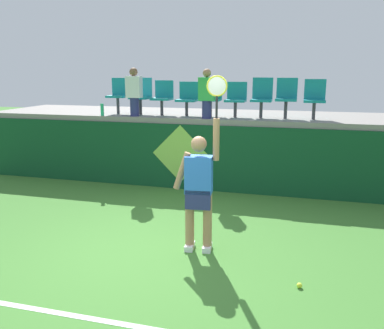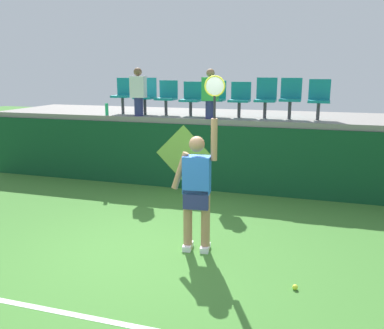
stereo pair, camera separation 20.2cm
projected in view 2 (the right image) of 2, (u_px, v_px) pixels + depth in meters
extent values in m
plane|color=#3D752D|center=(146.00, 254.00, 5.81)|extent=(40.00, 40.00, 0.00)
cube|color=#0F4223|center=(208.00, 158.00, 8.83)|extent=(11.04, 0.20, 1.43)
cube|color=gray|center=(220.00, 116.00, 9.75)|extent=(11.04, 2.45, 0.12)
cube|color=white|center=(86.00, 317.00, 4.32)|extent=(9.94, 0.08, 0.01)
cube|color=white|center=(188.00, 246.00, 5.98)|extent=(0.15, 0.27, 0.08)
cube|color=white|center=(205.00, 248.00, 5.93)|extent=(0.15, 0.27, 0.08)
cylinder|color=#A87A56|center=(188.00, 221.00, 5.89)|extent=(0.13, 0.13, 0.87)
cylinder|color=#A87A56|center=(205.00, 222.00, 5.84)|extent=(0.13, 0.13, 0.87)
cube|color=navy|center=(197.00, 198.00, 5.79)|extent=(0.38, 0.26, 0.28)
cube|color=blue|center=(197.00, 175.00, 5.71)|extent=(0.40, 0.26, 0.53)
sphere|color=#A87A56|center=(197.00, 144.00, 5.61)|extent=(0.22, 0.22, 0.22)
cylinder|color=#A87A56|center=(180.00, 171.00, 5.74)|extent=(0.26, 0.12, 0.55)
cylinder|color=#A87A56|center=(214.00, 140.00, 5.55)|extent=(0.09, 0.09, 0.58)
cylinder|color=black|center=(214.00, 107.00, 5.45)|extent=(0.03, 0.03, 0.30)
torus|color=gold|center=(215.00, 86.00, 5.39)|extent=(0.28, 0.05, 0.28)
ellipsoid|color=silver|center=(215.00, 86.00, 5.39)|extent=(0.24, 0.04, 0.24)
sphere|color=#D1E533|center=(295.00, 287.00, 4.86)|extent=(0.07, 0.07, 0.07)
cylinder|color=#26B272|center=(107.00, 109.00, 9.35)|extent=(0.08, 0.08, 0.28)
cylinder|color=#38383D|center=(123.00, 106.00, 9.71)|extent=(0.07, 0.07, 0.39)
cube|color=#147F89|center=(122.00, 96.00, 9.66)|extent=(0.44, 0.42, 0.05)
cube|color=#147F89|center=(126.00, 86.00, 9.79)|extent=(0.44, 0.04, 0.40)
cylinder|color=#38383D|center=(145.00, 107.00, 9.55)|extent=(0.07, 0.07, 0.36)
cube|color=#147F89|center=(145.00, 98.00, 9.50)|extent=(0.44, 0.42, 0.05)
cube|color=#147F89|center=(148.00, 87.00, 9.63)|extent=(0.44, 0.04, 0.43)
cylinder|color=#38383D|center=(166.00, 108.00, 9.40)|extent=(0.07, 0.07, 0.35)
cube|color=#147F89|center=(166.00, 99.00, 9.36)|extent=(0.44, 0.42, 0.05)
cube|color=#147F89|center=(169.00, 89.00, 9.48)|extent=(0.44, 0.04, 0.39)
cylinder|color=#38383D|center=(191.00, 109.00, 9.23)|extent=(0.07, 0.07, 0.32)
cube|color=#147F89|center=(191.00, 100.00, 9.19)|extent=(0.44, 0.42, 0.05)
cube|color=#147F89|center=(193.00, 90.00, 9.32)|extent=(0.44, 0.04, 0.39)
cylinder|color=#38383D|center=(214.00, 109.00, 9.07)|extent=(0.07, 0.07, 0.35)
cube|color=#147F89|center=(214.00, 100.00, 9.03)|extent=(0.44, 0.42, 0.05)
cube|color=#147F89|center=(216.00, 89.00, 9.15)|extent=(0.44, 0.04, 0.39)
cylinder|color=#38383D|center=(239.00, 110.00, 8.91)|extent=(0.07, 0.07, 0.34)
cube|color=#147F89|center=(239.00, 101.00, 8.87)|extent=(0.44, 0.42, 0.05)
cube|color=#147F89|center=(241.00, 90.00, 9.00)|extent=(0.44, 0.04, 0.38)
cylinder|color=#38383D|center=(265.00, 110.00, 8.75)|extent=(0.07, 0.07, 0.36)
cube|color=#147F89|center=(265.00, 101.00, 8.71)|extent=(0.44, 0.42, 0.05)
cube|color=#147F89|center=(267.00, 88.00, 8.83)|extent=(0.44, 0.04, 0.46)
cylinder|color=#38383D|center=(290.00, 110.00, 8.60)|extent=(0.07, 0.07, 0.38)
cube|color=#147F89|center=(290.00, 100.00, 8.55)|extent=(0.44, 0.42, 0.05)
cube|color=#147F89|center=(291.00, 88.00, 8.67)|extent=(0.44, 0.04, 0.43)
cylinder|color=#38383D|center=(318.00, 111.00, 8.44)|extent=(0.07, 0.07, 0.36)
cube|color=#147F89|center=(319.00, 101.00, 8.39)|extent=(0.44, 0.42, 0.05)
cube|color=#147F89|center=(320.00, 89.00, 8.51)|extent=(0.44, 0.04, 0.42)
cylinder|color=navy|center=(139.00, 107.00, 9.22)|extent=(0.20, 0.20, 0.41)
cube|color=white|center=(138.00, 87.00, 9.12)|extent=(0.34, 0.20, 0.47)
sphere|color=brown|center=(138.00, 72.00, 9.04)|extent=(0.18, 0.18, 0.18)
cylinder|color=navy|center=(210.00, 110.00, 8.73)|extent=(0.20, 0.20, 0.38)
cube|color=green|center=(210.00, 89.00, 8.63)|extent=(0.34, 0.20, 0.49)
sphere|color=#A87A56|center=(210.00, 73.00, 8.56)|extent=(0.18, 0.18, 0.18)
cube|color=#0F4223|center=(184.00, 189.00, 9.04)|extent=(0.90, 0.01, 0.00)
plane|color=#8CC64C|center=(183.00, 154.00, 8.86)|extent=(1.27, 0.00, 1.27)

